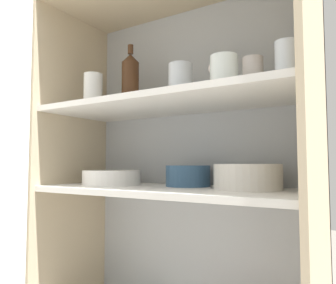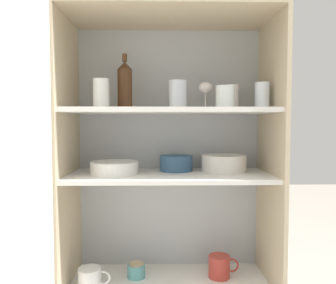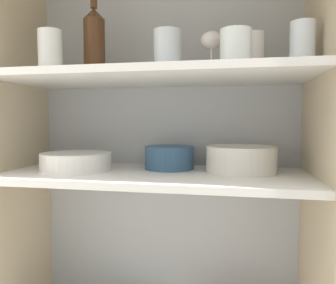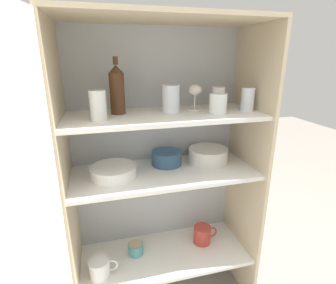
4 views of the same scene
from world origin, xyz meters
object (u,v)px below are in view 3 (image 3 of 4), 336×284
wine_bottle (94,42)px  mixing_bowl_large (241,158)px  plate_stack_white (76,161)px  serving_bowl_small (169,156)px

wine_bottle → mixing_bowl_large: wine_bottle is taller
plate_stack_white → serving_bowl_small: serving_bowl_small is taller
serving_bowl_small → wine_bottle: bearing=-173.1°
plate_stack_white → wine_bottle: bearing=51.8°
wine_bottle → mixing_bowl_large: (0.46, 0.00, -0.36)m
mixing_bowl_large → plate_stack_white: bearing=-173.7°
serving_bowl_small → plate_stack_white: bearing=-163.5°
mixing_bowl_large → serving_bowl_small: 0.22m
mixing_bowl_large → serving_bowl_small: mixing_bowl_large is taller
plate_stack_white → serving_bowl_small: size_ratio=1.38×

